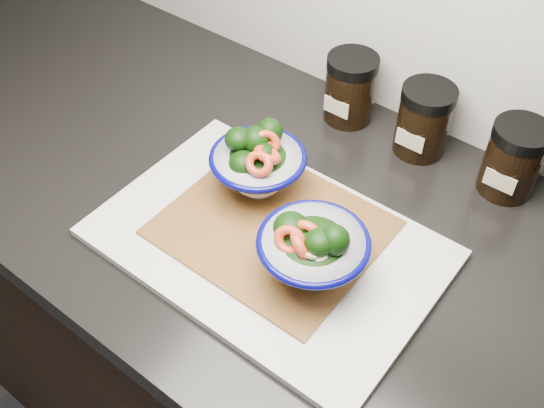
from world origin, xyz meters
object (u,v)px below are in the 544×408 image
Objects in this scene: bowl_right at (312,251)px; spice_jar_b at (424,120)px; spice_jar_c at (514,159)px; spice_jar_a at (350,88)px; bowl_left at (258,164)px; cutting_board at (268,243)px.

spice_jar_b is (-0.01, 0.31, -0.00)m from bowl_right.
spice_jar_b is at bearing 180.00° from spice_jar_c.
bowl_left is at bearing -90.74° from spice_jar_a.
spice_jar_c is (0.27, 0.00, 0.00)m from spice_jar_a.
spice_jar_c is (0.14, 0.00, 0.00)m from spice_jar_b.
cutting_board is 0.37m from spice_jar_c.
spice_jar_b and spice_jar_c have the same top height.
spice_jar_b reaches higher than cutting_board.
bowl_left is 0.36m from spice_jar_c.
bowl_left is 0.23m from spice_jar_a.
bowl_right reaches higher than cutting_board.
spice_jar_c is at bearing 0.00° from spice_jar_b.
bowl_right is at bearing -87.26° from spice_jar_b.
cutting_board is 3.98× the size of spice_jar_b.
spice_jar_a is 1.00× the size of spice_jar_b.
bowl_left is at bearing -120.04° from spice_jar_b.
spice_jar_b is (0.13, 0.23, -0.00)m from bowl_left.
spice_jar_c is (0.13, 0.31, -0.00)m from bowl_right.
cutting_board is at bearing -77.36° from spice_jar_a.
bowl_left is 0.17m from bowl_right.
spice_jar_c is at bearing 55.58° from cutting_board.
bowl_right is 1.24× the size of spice_jar_c.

